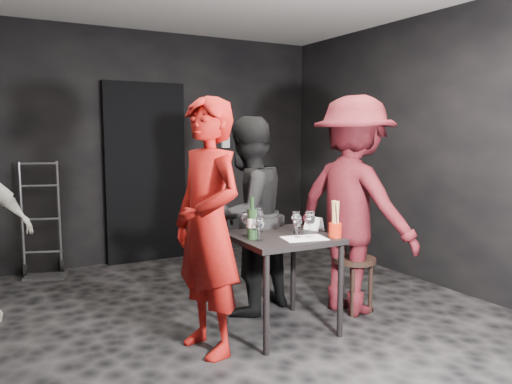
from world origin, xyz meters
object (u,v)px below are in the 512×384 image
hand_truck (43,256)px  server_red (208,204)px  man_maroon (354,182)px  breadstick_cup (335,219)px  stool (354,268)px  wine_bottle (252,223)px  woman_black (247,205)px  tasting_table (281,248)px

hand_truck → server_red: server_red is taller
man_maroon → breadstick_cup: man_maroon is taller
stool → wine_bottle: 1.13m
hand_truck → server_red: bearing=-53.7°
hand_truck → server_red: size_ratio=0.59×
hand_truck → breadstick_cup: size_ratio=4.13×
wine_bottle → breadstick_cup: (0.57, -0.25, 0.02)m
stool → wine_bottle: (-1.02, -0.05, 0.49)m
woman_black → server_red: bearing=24.3°
server_red → woman_black: server_red is taller
hand_truck → woman_black: woman_black is taller
tasting_table → stool: size_ratio=1.60×
hand_truck → breadstick_cup: bearing=-38.8°
hand_truck → stool: (2.20, -2.43, 0.16)m
server_red → breadstick_cup: (0.94, -0.20, -0.16)m
hand_truck → server_red: 2.78m
breadstick_cup → tasting_table: bearing=139.8°
woman_black → tasting_table: bearing=74.3°
hand_truck → tasting_table: size_ratio=1.63×
stool → wine_bottle: size_ratio=1.52×
hand_truck → man_maroon: man_maroon is taller
hand_truck → wine_bottle: 2.82m
hand_truck → woman_black: size_ratio=0.67×
man_maroon → wine_bottle: size_ratio=7.22×
stool → wine_bottle: wine_bottle is taller
wine_bottle → tasting_table: bearing=2.1°
woman_black → man_maroon: 0.92m
hand_truck → woman_black: bearing=-35.6°
stool → woman_black: (-0.79, 0.47, 0.54)m
woman_black → breadstick_cup: woman_black is taller
hand_truck → wine_bottle: (1.18, -2.48, 0.65)m
stool → breadstick_cup: size_ratio=1.59×
hand_truck → tasting_table: hand_truck is taller
tasting_table → wine_bottle: bearing=-177.9°
wine_bottle → breadstick_cup: wine_bottle is taller
tasting_table → wine_bottle: 0.34m
hand_truck → stool: hand_truck is taller
woman_black → wine_bottle: size_ratio=5.93×
stool → man_maroon: 0.74m
breadstick_cup → man_maroon: bearing=36.5°
hand_truck → wine_bottle: size_ratio=3.96×
server_red → stool: bearing=83.9°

